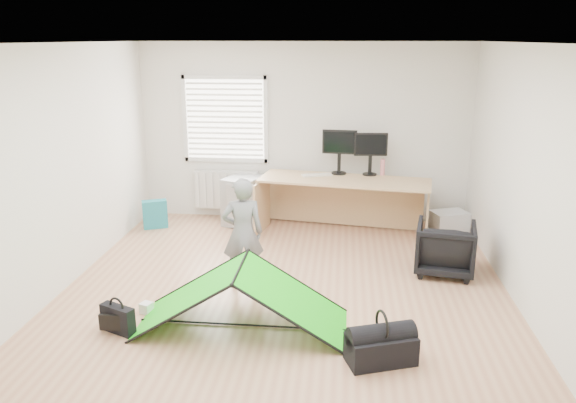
# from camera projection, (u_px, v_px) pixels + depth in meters

# --- Properties ---
(ground) EXTENTS (5.50, 5.50, 0.00)m
(ground) POSITION_uv_depth(u_px,v_px,m) (284.00, 293.00, 6.29)
(ground) COLOR tan
(ground) RESTS_ON ground
(back_wall) EXTENTS (5.00, 0.02, 2.70)m
(back_wall) POSITION_uv_depth(u_px,v_px,m) (304.00, 133.00, 8.53)
(back_wall) COLOR silver
(back_wall) RESTS_ON ground
(window) EXTENTS (1.20, 0.06, 1.20)m
(window) POSITION_uv_depth(u_px,v_px,m) (225.00, 119.00, 8.55)
(window) COLOR silver
(window) RESTS_ON back_wall
(radiator) EXTENTS (1.00, 0.12, 0.60)m
(radiator) POSITION_uv_depth(u_px,v_px,m) (227.00, 190.00, 8.83)
(radiator) COLOR silver
(radiator) RESTS_ON back_wall
(desk) EXTENTS (2.49, 1.12, 0.82)m
(desk) POSITION_uv_depth(u_px,v_px,m) (344.00, 207.00, 8.06)
(desk) COLOR tan
(desk) RESTS_ON ground
(filing_cabinet) EXTENTS (0.66, 0.75, 0.73)m
(filing_cabinet) POSITION_uv_depth(u_px,v_px,m) (244.00, 200.00, 8.55)
(filing_cabinet) COLOR #97999C
(filing_cabinet) RESTS_ON ground
(monitor_left) EXTENTS (0.51, 0.15, 0.48)m
(monitor_left) POSITION_uv_depth(u_px,v_px,m) (339.00, 158.00, 8.20)
(monitor_left) COLOR black
(monitor_left) RESTS_ON desk
(monitor_right) EXTENTS (0.48, 0.14, 0.46)m
(monitor_right) POSITION_uv_depth(u_px,v_px,m) (370.00, 160.00, 8.13)
(monitor_right) COLOR black
(monitor_right) RESTS_ON desk
(keyboard) EXTENTS (0.45, 0.28, 0.02)m
(keyboard) POSITION_uv_depth(u_px,v_px,m) (317.00, 175.00, 8.15)
(keyboard) COLOR beige
(keyboard) RESTS_ON desk
(thermos) EXTENTS (0.07, 0.07, 0.23)m
(thermos) POSITION_uv_depth(u_px,v_px,m) (383.00, 167.00, 8.15)
(thermos) COLOR #CB7177
(thermos) RESTS_ON desk
(office_chair) EXTENTS (0.78, 0.80, 0.63)m
(office_chair) POSITION_uv_depth(u_px,v_px,m) (445.00, 248.00, 6.74)
(office_chair) COLOR black
(office_chair) RESTS_ON ground
(person) EXTENTS (0.53, 0.41, 1.28)m
(person) POSITION_uv_depth(u_px,v_px,m) (243.00, 233.00, 6.29)
(person) COLOR slate
(person) RESTS_ON ground
(kite) EXTENTS (2.06, 0.91, 0.64)m
(kite) POSITION_uv_depth(u_px,v_px,m) (241.00, 297.00, 5.47)
(kite) COLOR #1ACF13
(kite) RESTS_ON ground
(storage_crate) EXTENTS (0.59, 0.51, 0.28)m
(storage_crate) POSITION_uv_depth(u_px,v_px,m) (449.00, 221.00, 8.30)
(storage_crate) COLOR silver
(storage_crate) RESTS_ON ground
(tote_bag) EXTENTS (0.39, 0.28, 0.42)m
(tote_bag) POSITION_uv_depth(u_px,v_px,m) (155.00, 214.00, 8.38)
(tote_bag) COLOR teal
(tote_bag) RESTS_ON ground
(laptop_bag) EXTENTS (0.38, 0.25, 0.27)m
(laptop_bag) POSITION_uv_depth(u_px,v_px,m) (118.00, 319.00, 5.41)
(laptop_bag) COLOR black
(laptop_bag) RESTS_ON ground
(white_box) EXTENTS (0.14, 0.14, 0.11)m
(white_box) POSITION_uv_depth(u_px,v_px,m) (146.00, 308.00, 5.82)
(white_box) COLOR silver
(white_box) RESTS_ON ground
(duffel_bag) EXTENTS (0.66, 0.48, 0.26)m
(duffel_bag) POSITION_uv_depth(u_px,v_px,m) (381.00, 349.00, 4.91)
(duffel_bag) COLOR black
(duffel_bag) RESTS_ON ground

